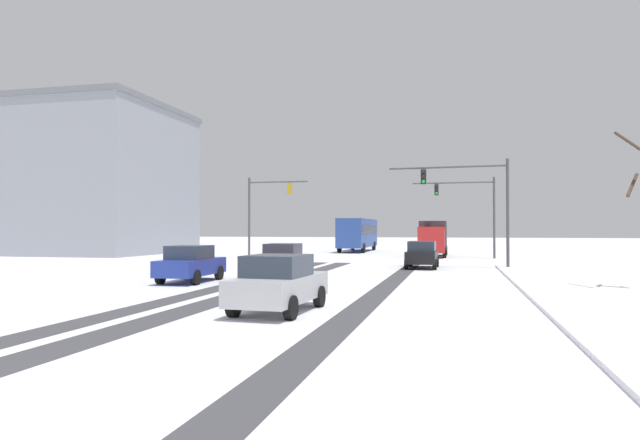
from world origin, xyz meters
The scene contains 14 objects.
wheel_track_left_lane centered at (-0.94, 15.53, 0.00)m, with size 1.13×34.17×0.01m, color #424247.
wheel_track_right_lane centered at (3.88, 15.53, 0.00)m, with size 0.90×34.17×0.01m, color #424247.
wheel_track_center centered at (-2.52, 15.53, 0.00)m, with size 1.02×34.17×0.01m, color #424247.
sidewalk_kerb_right centered at (11.01, 13.98, 0.06)m, with size 4.00×34.17×0.12m, color white.
traffic_signal_far_right centered at (7.80, 41.08, 4.46)m, with size 6.52×0.38×6.50m.
traffic_signal_near_right centered at (7.61, 29.15, 4.49)m, with size 7.08×0.50×6.50m.
traffic_signal_far_left centered at (-8.30, 37.07, 4.36)m, with size 4.97×0.38×6.50m.
car_black_lead centered at (4.66, 28.52, 0.82)m, with size 1.88×4.13×1.62m.
car_red_second centered at (-1.79, 21.36, 0.82)m, with size 1.95×4.16×1.62m.
car_blue_third centered at (-4.80, 17.21, 0.82)m, with size 1.93×4.15×1.62m.
car_silver_fourth centered at (1.74, 9.59, 0.82)m, with size 2.01×4.19×1.62m.
bus_oncoming centered at (-3.34, 52.39, 1.99)m, with size 2.69×11.01×3.38m.
box_truck_delivery centered at (4.73, 43.30, 1.63)m, with size 2.32×7.41×3.02m.
office_building_far_left_block centered at (-30.04, 41.94, 7.07)m, with size 20.45×15.54×14.13m.
Camera 1 is at (6.63, -5.61, 2.36)m, focal length 31.51 mm.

